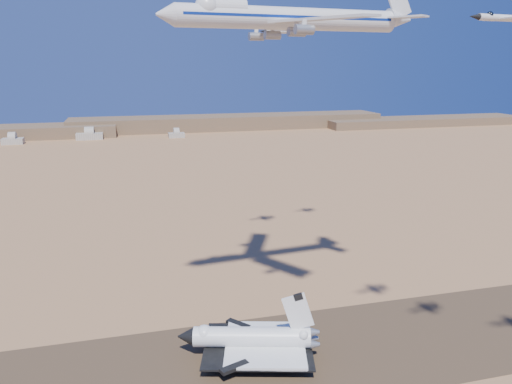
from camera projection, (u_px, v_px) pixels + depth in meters
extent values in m
plane|color=#AF7A4E|center=(213.00, 368.00, 145.35)|extent=(1200.00, 1200.00, 0.00)
cube|color=#503B28|center=(213.00, 368.00, 145.34)|extent=(600.00, 50.00, 0.06)
cube|color=brown|center=(230.00, 122.00, 678.34)|extent=(420.00, 60.00, 18.00)
cube|color=brown|center=(424.00, 121.00, 720.74)|extent=(300.00, 60.00, 11.00)
cube|color=#A7A194|center=(13.00, 141.00, 549.63)|extent=(22.00, 14.00, 6.50)
cube|color=#A7A194|center=(90.00, 136.00, 583.43)|extent=(30.00, 15.00, 7.50)
cube|color=#A7A194|center=(176.00, 135.00, 599.18)|extent=(19.00, 12.50, 5.50)
cylinder|color=silver|center=(251.00, 337.00, 149.64)|extent=(34.78, 15.02, 6.02)
cone|color=black|center=(186.00, 337.00, 149.86)|extent=(6.20, 6.81, 5.72)
sphere|color=silver|center=(204.00, 334.00, 149.58)|extent=(5.59, 5.59, 5.59)
cube|color=silver|center=(265.00, 344.00, 150.21)|extent=(29.72, 31.21, 0.97)
cube|color=black|center=(258.00, 346.00, 150.35)|extent=(38.01, 33.52, 0.54)
cube|color=silver|center=(298.00, 312.00, 147.39)|extent=(9.81, 3.40, 12.39)
cylinder|color=gray|center=(205.00, 351.00, 150.98)|extent=(0.39, 0.39, 3.44)
cylinder|color=black|center=(205.00, 354.00, 151.26)|extent=(1.27, 0.78, 1.18)
cylinder|color=gray|center=(273.00, 361.00, 145.54)|extent=(0.39, 0.39, 3.44)
cylinder|color=black|center=(273.00, 365.00, 145.82)|extent=(1.27, 0.78, 1.18)
cylinder|color=gray|center=(272.00, 341.00, 155.95)|extent=(0.39, 0.39, 3.44)
cylinder|color=black|center=(272.00, 345.00, 156.24)|extent=(1.27, 0.78, 1.18)
cylinder|color=silver|center=(290.00, 19.00, 138.91)|extent=(65.41, 11.94, 6.13)
cone|color=silver|center=(165.00, 14.00, 127.32)|extent=(5.32, 6.53, 6.13)
sphere|color=silver|center=(207.00, 7.00, 130.42)|extent=(6.32, 6.32, 6.32)
cube|color=silver|center=(322.00, 19.00, 125.89)|extent=(22.92, 28.77, 0.67)
cube|color=silver|center=(276.00, 27.00, 153.77)|extent=(19.10, 29.82, 0.67)
cube|color=silver|center=(408.00, 17.00, 144.43)|extent=(10.37, 11.65, 0.48)
cube|color=silver|center=(383.00, 20.00, 155.76)|extent=(9.21, 11.77, 0.48)
cylinder|color=gray|center=(297.00, 32.00, 131.43)|extent=(4.99, 2.91, 2.49)
cylinder|color=gray|center=(304.00, 30.00, 122.95)|extent=(4.99, 2.91, 2.49)
cylinder|color=gray|center=(272.00, 35.00, 147.12)|extent=(4.99, 2.91, 2.49)
cylinder|color=gray|center=(256.00, 37.00, 154.32)|extent=(4.99, 2.91, 2.49)
imported|color=#C1600B|center=(280.00, 366.00, 144.56)|extent=(0.55, 0.72, 1.75)
imported|color=#C1600B|center=(281.00, 364.00, 145.42)|extent=(0.77, 0.95, 1.70)
imported|color=#C1600B|center=(287.00, 363.00, 146.04)|extent=(1.07, 1.10, 1.73)
cylinder|color=silver|center=(500.00, 18.00, 105.00)|extent=(12.10, 3.21, 1.40)
cone|color=black|center=(475.00, 17.00, 102.20)|extent=(2.77, 1.68, 1.30)
sphere|color=black|center=(490.00, 15.00, 103.71)|extent=(1.40, 1.40, 1.40)
cube|color=silver|center=(503.00, 19.00, 105.44)|extent=(4.68, 8.46, 0.25)
cylinder|color=silver|center=(281.00, 32.00, 192.97)|extent=(12.79, 3.19, 1.48)
cone|color=black|center=(263.00, 31.00, 190.12)|extent=(2.91, 1.74, 1.38)
sphere|color=black|center=(274.00, 30.00, 191.65)|extent=(1.48, 1.48, 1.48)
cube|color=silver|center=(283.00, 32.00, 193.41)|extent=(4.82, 8.89, 0.26)
cube|color=silver|center=(293.00, 32.00, 194.94)|extent=(3.02, 5.56, 0.21)
cube|color=silver|center=(294.00, 28.00, 194.65)|extent=(3.21, 0.70, 3.58)
cylinder|color=silver|center=(343.00, 24.00, 204.95)|extent=(11.27, 2.33, 1.31)
cone|color=black|center=(329.00, 24.00, 202.71)|extent=(2.53, 1.43, 1.21)
sphere|color=black|center=(337.00, 23.00, 203.90)|extent=(1.31, 1.31, 1.31)
cube|color=silver|center=(345.00, 25.00, 205.31)|extent=(3.94, 7.73, 0.23)
cube|color=silver|center=(353.00, 25.00, 206.51)|extent=(2.47, 4.83, 0.19)
cube|color=silver|center=(354.00, 21.00, 206.25)|extent=(2.83, 0.49, 3.16)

